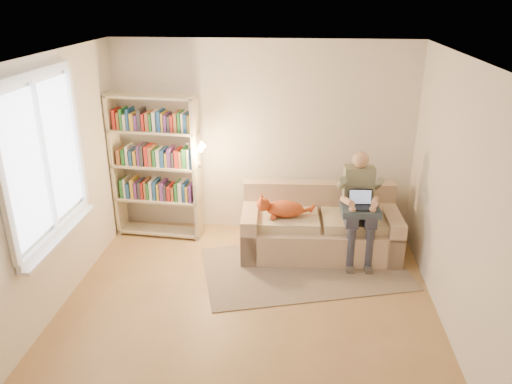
# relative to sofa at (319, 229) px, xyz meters

# --- Properties ---
(floor) EXTENTS (4.50, 4.50, 0.00)m
(floor) POSITION_rel_sofa_xyz_m (-0.78, -1.62, -0.30)
(floor) COLOR olive
(floor) RESTS_ON ground
(ceiling) EXTENTS (4.00, 4.50, 0.02)m
(ceiling) POSITION_rel_sofa_xyz_m (-0.78, -1.62, 2.30)
(ceiling) COLOR white
(ceiling) RESTS_ON wall_back
(wall_left) EXTENTS (0.02, 4.50, 2.60)m
(wall_left) POSITION_rel_sofa_xyz_m (-2.78, -1.62, 1.00)
(wall_left) COLOR silver
(wall_left) RESTS_ON floor
(wall_right) EXTENTS (0.02, 4.50, 2.60)m
(wall_right) POSITION_rel_sofa_xyz_m (1.22, -1.62, 1.00)
(wall_right) COLOR silver
(wall_right) RESTS_ON floor
(wall_back) EXTENTS (4.00, 0.02, 2.60)m
(wall_back) POSITION_rel_sofa_xyz_m (-0.78, 0.63, 1.00)
(wall_back) COLOR silver
(wall_back) RESTS_ON floor
(window) EXTENTS (0.12, 1.52, 1.69)m
(window) POSITION_rel_sofa_xyz_m (-2.73, -1.42, 1.07)
(window) COLOR white
(window) RESTS_ON wall_left
(sofa) EXTENTS (2.01, 0.98, 0.84)m
(sofa) POSITION_rel_sofa_xyz_m (0.00, 0.00, 0.00)
(sofa) COLOR tan
(sofa) RESTS_ON floor
(person) EXTENTS (0.39, 0.60, 1.36)m
(person) POSITION_rel_sofa_xyz_m (0.46, -0.13, 0.47)
(person) COLOR gray
(person) RESTS_ON sofa
(cat) EXTENTS (0.71, 0.27, 0.26)m
(cat) POSITION_rel_sofa_xyz_m (-0.47, -0.15, 0.34)
(cat) COLOR #DB5E2A
(cat) RESTS_ON sofa
(blanket) EXTENTS (0.47, 0.39, 0.08)m
(blanket) POSITION_rel_sofa_xyz_m (0.42, -0.25, 0.40)
(blanket) COLOR #273645
(blanket) RESTS_ON person
(laptop) EXTENTS (0.29, 0.25, 0.25)m
(laptop) POSITION_rel_sofa_xyz_m (0.42, -0.24, 0.49)
(laptop) COLOR black
(laptop) RESTS_ON blanket
(bookshelf) EXTENTS (1.29, 0.46, 1.95)m
(bookshelf) POSITION_rel_sofa_xyz_m (-2.16, 0.28, 0.77)
(bookshelf) COLOR beige
(bookshelf) RESTS_ON floor
(rug) EXTENTS (2.69, 2.00, 0.01)m
(rug) POSITION_rel_sofa_xyz_m (-0.18, -0.49, -0.30)
(rug) COLOR #81705E
(rug) RESTS_ON floor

